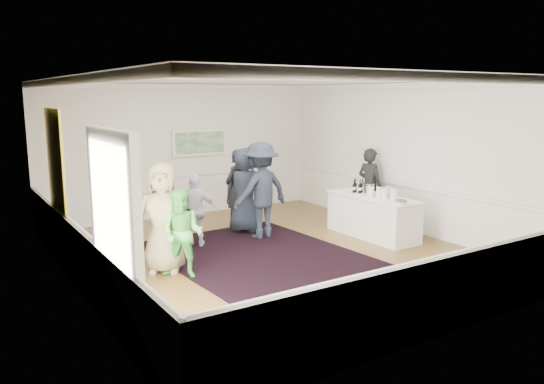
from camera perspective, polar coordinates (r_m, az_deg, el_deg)
floor at (r=9.97m, az=0.01°, el=-6.71°), size 8.00×8.00×0.00m
ceiling at (r=9.53m, az=0.01°, el=12.00°), size 7.00×8.00×0.02m
wall_left at (r=8.30m, az=-20.80°, el=0.47°), size 0.02×8.00×3.20m
wall_right at (r=11.86m, az=14.43°, el=3.62°), size 0.02×8.00×3.20m
wall_back at (r=13.15m, az=-9.45°, el=4.44°), size 7.00×0.02×3.20m
wall_front at (r=6.66m, az=18.88°, el=-1.73°), size 7.00×0.02×3.20m
wainscoting at (r=9.84m, az=0.01°, el=-3.93°), size 7.00×8.00×1.00m
mirror at (r=9.55m, az=-22.23°, el=2.80°), size 0.05×1.25×1.85m
doorway at (r=6.54m, az=-16.74°, el=-3.47°), size 0.10×1.78×2.56m
landscape_painting at (r=13.24m, az=-7.79°, el=5.31°), size 1.44×0.06×0.66m
area_rug at (r=9.86m, az=-1.35°, el=-6.86°), size 3.42×4.39×0.02m
serving_table at (r=11.30m, az=10.78°, el=-2.56°), size 0.81×2.13×0.86m
bartender at (r=12.35m, az=10.47°, el=0.62°), size 0.52×0.70×1.75m
guest_tan at (r=8.95m, az=-11.67°, el=-2.74°), size 1.08×0.95×1.87m
guest_green at (r=8.70m, az=-9.63°, el=-4.42°), size 0.89×0.90×1.46m
guest_lilac at (r=10.40m, az=-8.21°, el=-2.00°), size 0.91×0.71×1.44m
guest_dark_a at (r=10.91m, az=-1.21°, el=0.17°), size 1.36×0.88×1.99m
guest_dark_b at (r=11.60m, az=-3.82°, el=0.23°), size 0.77×0.65×1.78m
guest_navy at (r=11.42m, az=-2.93°, el=0.21°), size 1.05×1.04×1.83m
wine_bottles at (r=11.55m, az=9.49°, el=0.71°), size 0.32×0.27×0.31m
juice_pitchers at (r=11.00m, az=11.86°, el=-0.05°), size 0.37×0.57×0.24m
ice_bucket at (r=11.30m, az=10.32°, el=0.26°), size 0.26×0.26×0.25m
nut_bowl at (r=10.53m, az=13.71°, el=-1.04°), size 0.27×0.27×0.08m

